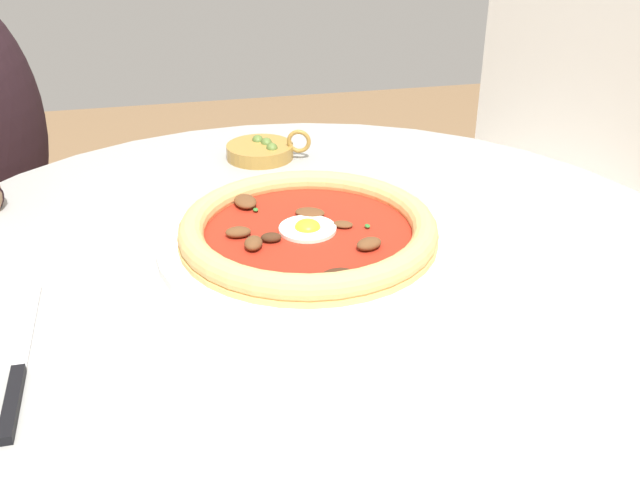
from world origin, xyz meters
name	(u,v)px	position (x,y,z in m)	size (l,w,h in m)	color
dining_table	(306,374)	(0.00, 0.00, 0.57)	(0.93, 0.93, 0.71)	#999993
pizza_on_plate	(308,233)	(-0.04, 0.01, 0.73)	(0.33, 0.33, 0.04)	white
steak_knife	(18,377)	(0.13, -0.27, 0.72)	(0.22, 0.01, 0.01)	silver
olive_pan	(262,150)	(-0.32, 0.00, 0.72)	(0.09, 0.12, 0.04)	olive
fork_utensil	(35,234)	(-0.13, -0.28, 0.71)	(0.05, 0.17, 0.00)	#BCBCC1
cafe_chair_spare_near	(542,170)	(-0.58, 0.61, 0.54)	(0.58, 0.58, 0.89)	beige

